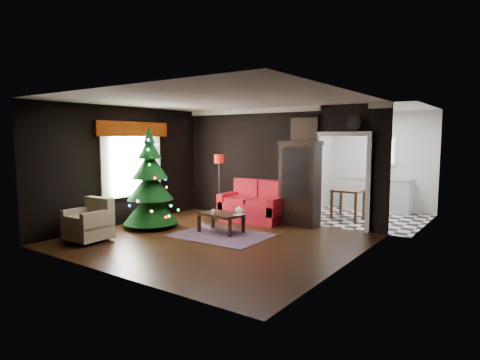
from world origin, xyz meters
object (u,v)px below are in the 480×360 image
Objects in this scene: wall_clock at (354,123)px; coffee_table at (221,223)px; loveseat at (254,201)px; curio_cabinet at (300,185)px; kitchen_table at (348,204)px; floor_lamp at (219,187)px; armchair at (88,219)px; christmas_tree at (150,182)px; teapot at (239,210)px.

coffee_table is at bearing -140.66° from wall_clock.
curio_cabinet reaches higher than loveseat.
kitchen_table is at bearing 113.75° from wall_clock.
wall_clock is at bearing 12.94° from floor_lamp.
curio_cabinet reaches higher than armchair.
loveseat is 0.95m from floor_lamp.
armchair is (-0.77, -3.24, -0.37)m from floor_lamp.
curio_cabinet is 2.53× the size of kitchen_table.
floor_lamp is (-0.82, -0.33, 0.33)m from loveseat.
christmas_tree is at bearing -148.81° from wall_clock.
teapot is at bearing -138.18° from wall_clock.
loveseat is 2.45m from kitchen_table.
coffee_table is (0.10, -1.44, -0.28)m from loveseat.
wall_clock is (2.25, 1.84, 2.16)m from coffee_table.
christmas_tree is (-0.73, -1.63, 0.22)m from floor_lamp.
curio_cabinet is at bearing 10.83° from loveseat.
coffee_table is 2.88× the size of wall_clock.
teapot is 3.23m from kitchen_table.
teapot is at bearing 23.44° from coffee_table.
floor_lamp is at bearing 66.01° from christmas_tree.
curio_cabinet is 5.94× the size of wall_clock.
wall_clock is at bearing 39.34° from coffee_table.
loveseat is 0.71× the size of christmas_tree.
armchair is 5.92m from wall_clock.
wall_clock is (3.90, 2.36, 1.33)m from christmas_tree.
floor_lamp is at bearing 129.62° from coffee_table.
curio_cabinet is at bearing 57.74° from coffee_table.
curio_cabinet is 1.71m from teapot.
armchair reaches higher than coffee_table.
teapot is (1.29, -0.96, -0.32)m from floor_lamp.
kitchen_table is (1.80, 1.65, -0.12)m from loveseat.
christmas_tree is at bearing -113.99° from floor_lamp.
curio_cabinet is 2.05m from floor_lamp.
wall_clock reaches higher than armchair.
curio_cabinet is 3.47m from christmas_tree.
wall_clock reaches higher than floor_lamp.
floor_lamp is 2.18× the size of kitchen_table.
coffee_table is at bearing -50.38° from floor_lamp.
coffee_table is 1.23× the size of kitchen_table.
armchair is at bearing -91.63° from christmas_tree.
kitchen_table is at bearing 65.56° from teapot.
kitchen_table is (1.70, 3.09, 0.16)m from coffee_table.
christmas_tree reaches higher than coffee_table.
curio_cabinet is 0.79× the size of christmas_tree.
loveseat is at bearing -169.17° from curio_cabinet.
teapot is (-0.68, -1.51, -0.44)m from curio_cabinet.
curio_cabinet reaches higher than coffee_table.
christmas_tree reaches higher than loveseat.
kitchen_table is at bearing 37.03° from floor_lamp.
coffee_table is at bearing -118.79° from kitchen_table.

